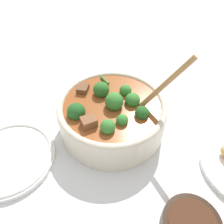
% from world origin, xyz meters
% --- Properties ---
extents(ground_plane, '(4.00, 4.00, 0.00)m').
position_xyz_m(ground_plane, '(0.00, 0.00, 0.00)').
color(ground_plane, silver).
extents(stew_bowl, '(0.26, 0.26, 0.22)m').
position_xyz_m(stew_bowl, '(0.00, 0.00, 0.05)').
color(stew_bowl, beige).
rests_on(stew_bowl, ground_plane).
extents(empty_plate, '(0.21, 0.21, 0.02)m').
position_xyz_m(empty_plate, '(0.25, -0.05, 0.01)').
color(empty_plate, white).
rests_on(empty_plate, ground_plane).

